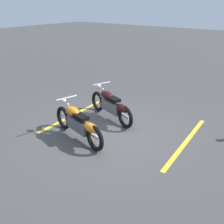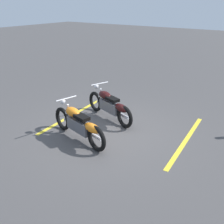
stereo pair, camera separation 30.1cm
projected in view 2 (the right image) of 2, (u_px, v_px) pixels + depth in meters
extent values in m
plane|color=#474444|center=(106.00, 132.00, 7.59)|extent=(60.00, 60.00, 0.00)
torus|color=black|center=(63.00, 119.00, 7.60)|extent=(0.68, 0.27, 0.67)
torus|color=black|center=(96.00, 139.00, 6.51)|extent=(0.68, 0.27, 0.67)
cube|color=#59595E|center=(79.00, 126.00, 6.99)|extent=(0.87, 0.42, 0.32)
ellipsoid|color=orange|center=(73.00, 112.00, 7.06)|extent=(0.57, 0.40, 0.24)
ellipsoid|color=orange|center=(92.00, 128.00, 6.54)|extent=(0.60, 0.37, 0.22)
cube|color=black|center=(82.00, 117.00, 6.79)|extent=(0.48, 0.34, 0.09)
cylinder|color=silver|center=(66.00, 113.00, 7.34)|extent=(0.27, 0.12, 0.56)
cylinder|color=silver|center=(66.00, 99.00, 7.14)|extent=(0.18, 0.61, 0.04)
sphere|color=silver|center=(63.00, 101.00, 7.33)|extent=(0.15, 0.15, 0.15)
cylinder|color=silver|center=(93.00, 135.00, 6.86)|extent=(0.70, 0.26, 0.09)
torus|color=black|center=(95.00, 102.00, 8.88)|extent=(0.67, 0.32, 0.67)
torus|color=black|center=(125.00, 117.00, 7.72)|extent=(0.67, 0.32, 0.67)
cube|color=#59595E|center=(110.00, 107.00, 8.23)|extent=(0.87, 0.48, 0.32)
ellipsoid|color=black|center=(105.00, 95.00, 8.32)|extent=(0.58, 0.43, 0.24)
ellipsoid|color=black|center=(121.00, 108.00, 7.75)|extent=(0.61, 0.41, 0.22)
cube|color=black|center=(112.00, 99.00, 8.03)|extent=(0.49, 0.37, 0.09)
cylinder|color=silver|center=(99.00, 96.00, 8.61)|extent=(0.27, 0.14, 0.56)
cylinder|color=silver|center=(100.00, 84.00, 8.41)|extent=(0.24, 0.60, 0.04)
sphere|color=silver|center=(96.00, 86.00, 8.61)|extent=(0.15, 0.15, 0.15)
cylinder|color=silver|center=(121.00, 114.00, 8.07)|extent=(0.69, 0.31, 0.09)
cube|color=yellow|center=(72.00, 115.00, 8.68)|extent=(0.40, 3.20, 0.01)
cube|color=yellow|center=(186.00, 140.00, 7.12)|extent=(0.40, 3.20, 0.01)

